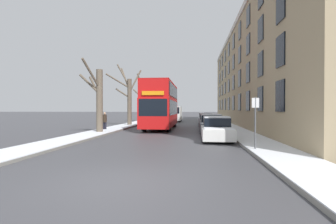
{
  "coord_description": "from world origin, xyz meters",
  "views": [
    {
      "loc": [
        2.04,
        -6.8,
        1.96
      ],
      "look_at": [
        -0.02,
        13.52,
        1.72
      ],
      "focal_mm": 28.0,
      "sensor_mm": 36.0,
      "label": 1
    }
  ],
  "objects_px": {
    "street_sign_post": "(255,121)",
    "parked_car_2": "(207,121)",
    "parked_car_0": "(216,130)",
    "parked_car_3": "(205,119)",
    "bare_tree_left_2": "(144,101)",
    "double_decker_bus": "(161,103)",
    "parked_car_1": "(211,124)",
    "bare_tree_left_1": "(128,97)",
    "pedestrian_left_sidewalk": "(105,121)",
    "bare_tree_left_0": "(98,99)",
    "oncoming_van": "(175,114)"
  },
  "relations": [
    {
      "from": "parked_car_2",
      "to": "street_sign_post",
      "type": "xyz_separation_m",
      "value": [
        1.38,
        -15.6,
        0.76
      ]
    },
    {
      "from": "parked_car_3",
      "to": "pedestrian_left_sidewalk",
      "type": "bearing_deg",
      "value": -130.43
    },
    {
      "from": "parked_car_3",
      "to": "pedestrian_left_sidewalk",
      "type": "height_order",
      "value": "pedestrian_left_sidewalk"
    },
    {
      "from": "double_decker_bus",
      "to": "street_sign_post",
      "type": "relative_size",
      "value": 4.11
    },
    {
      "from": "parked_car_2",
      "to": "bare_tree_left_0",
      "type": "bearing_deg",
      "value": -138.97
    },
    {
      "from": "bare_tree_left_0",
      "to": "pedestrian_left_sidewalk",
      "type": "bearing_deg",
      "value": 98.89
    },
    {
      "from": "oncoming_van",
      "to": "pedestrian_left_sidewalk",
      "type": "height_order",
      "value": "oncoming_van"
    },
    {
      "from": "parked_car_1",
      "to": "pedestrian_left_sidewalk",
      "type": "bearing_deg",
      "value": 173.84
    },
    {
      "from": "parked_car_1",
      "to": "parked_car_2",
      "type": "distance_m",
      "value": 6.19
    },
    {
      "from": "bare_tree_left_1",
      "to": "parked_car_1",
      "type": "bearing_deg",
      "value": -41.34
    },
    {
      "from": "parked_car_0",
      "to": "parked_car_1",
      "type": "relative_size",
      "value": 0.95
    },
    {
      "from": "bare_tree_left_0",
      "to": "bare_tree_left_1",
      "type": "height_order",
      "value": "bare_tree_left_1"
    },
    {
      "from": "street_sign_post",
      "to": "parked_car_3",
      "type": "bearing_deg",
      "value": 93.7
    },
    {
      "from": "parked_car_0",
      "to": "parked_car_3",
      "type": "bearing_deg",
      "value": 90.0
    },
    {
      "from": "bare_tree_left_2",
      "to": "pedestrian_left_sidewalk",
      "type": "bearing_deg",
      "value": -92.3
    },
    {
      "from": "oncoming_van",
      "to": "parked_car_0",
      "type": "bearing_deg",
      "value": -79.49
    },
    {
      "from": "bare_tree_left_0",
      "to": "bare_tree_left_2",
      "type": "bearing_deg",
      "value": 89.36
    },
    {
      "from": "bare_tree_left_1",
      "to": "street_sign_post",
      "type": "bearing_deg",
      "value": -59.2
    },
    {
      "from": "bare_tree_left_1",
      "to": "parked_car_2",
      "type": "height_order",
      "value": "bare_tree_left_1"
    },
    {
      "from": "bare_tree_left_1",
      "to": "oncoming_van",
      "type": "distance_m",
      "value": 11.68
    },
    {
      "from": "bare_tree_left_2",
      "to": "street_sign_post",
      "type": "bearing_deg",
      "value": -68.2
    },
    {
      "from": "parked_car_2",
      "to": "street_sign_post",
      "type": "distance_m",
      "value": 15.68
    },
    {
      "from": "parked_car_0",
      "to": "pedestrian_left_sidewalk",
      "type": "relative_size",
      "value": 2.46
    },
    {
      "from": "bare_tree_left_0",
      "to": "parked_car_3",
      "type": "relative_size",
      "value": 1.35
    },
    {
      "from": "bare_tree_left_1",
      "to": "oncoming_van",
      "type": "xyz_separation_m",
      "value": [
        4.52,
        10.57,
        -2.06
      ]
    },
    {
      "from": "bare_tree_left_0",
      "to": "pedestrian_left_sidewalk",
      "type": "distance_m",
      "value": 3.18
    },
    {
      "from": "double_decker_bus",
      "to": "parked_car_2",
      "type": "relative_size",
      "value": 2.49
    },
    {
      "from": "pedestrian_left_sidewalk",
      "to": "street_sign_post",
      "type": "xyz_separation_m",
      "value": [
        10.67,
        -10.41,
        0.52
      ]
    },
    {
      "from": "bare_tree_left_2",
      "to": "parked_car_1",
      "type": "height_order",
      "value": "bare_tree_left_2"
    },
    {
      "from": "parked_car_2",
      "to": "oncoming_van",
      "type": "bearing_deg",
      "value": 109.71
    },
    {
      "from": "double_decker_bus",
      "to": "pedestrian_left_sidewalk",
      "type": "relative_size",
      "value": 6.15
    },
    {
      "from": "parked_car_0",
      "to": "parked_car_2",
      "type": "bearing_deg",
      "value": 90.0
    },
    {
      "from": "street_sign_post",
      "to": "parked_car_0",
      "type": "bearing_deg",
      "value": 108.09
    },
    {
      "from": "bare_tree_left_2",
      "to": "double_decker_bus",
      "type": "xyz_separation_m",
      "value": [
        4.09,
        -11.9,
        -0.65
      ]
    },
    {
      "from": "parked_car_2",
      "to": "oncoming_van",
      "type": "height_order",
      "value": "oncoming_van"
    },
    {
      "from": "bare_tree_left_2",
      "to": "street_sign_post",
      "type": "relative_size",
      "value": 2.83
    },
    {
      "from": "parked_car_0",
      "to": "parked_car_3",
      "type": "relative_size",
      "value": 0.97
    },
    {
      "from": "parked_car_1",
      "to": "pedestrian_left_sidewalk",
      "type": "height_order",
      "value": "pedestrian_left_sidewalk"
    },
    {
      "from": "parked_car_0",
      "to": "oncoming_van",
      "type": "height_order",
      "value": "oncoming_van"
    },
    {
      "from": "bare_tree_left_2",
      "to": "parked_car_3",
      "type": "distance_m",
      "value": 9.84
    },
    {
      "from": "street_sign_post",
      "to": "parked_car_2",
      "type": "bearing_deg",
      "value": 95.05
    },
    {
      "from": "pedestrian_left_sidewalk",
      "to": "oncoming_van",
      "type": "bearing_deg",
      "value": 91.34
    },
    {
      "from": "parked_car_1",
      "to": "pedestrian_left_sidewalk",
      "type": "xyz_separation_m",
      "value": [
        -9.3,
        1.0,
        0.21
      ]
    },
    {
      "from": "bare_tree_left_0",
      "to": "bare_tree_left_1",
      "type": "bearing_deg",
      "value": 90.01
    },
    {
      "from": "bare_tree_left_2",
      "to": "street_sign_post",
      "type": "xyz_separation_m",
      "value": [
        10.08,
        -25.2,
        -1.71
      ]
    },
    {
      "from": "double_decker_bus",
      "to": "parked_car_3",
      "type": "height_order",
      "value": "double_decker_bus"
    },
    {
      "from": "parked_car_3",
      "to": "bare_tree_left_0",
      "type": "bearing_deg",
      "value": -123.45
    },
    {
      "from": "parked_car_1",
      "to": "street_sign_post",
      "type": "bearing_deg",
      "value": -81.67
    },
    {
      "from": "double_decker_bus",
      "to": "parked_car_3",
      "type": "relative_size",
      "value": 2.43
    },
    {
      "from": "bare_tree_left_2",
      "to": "parked_car_3",
      "type": "relative_size",
      "value": 1.67
    }
  ]
}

